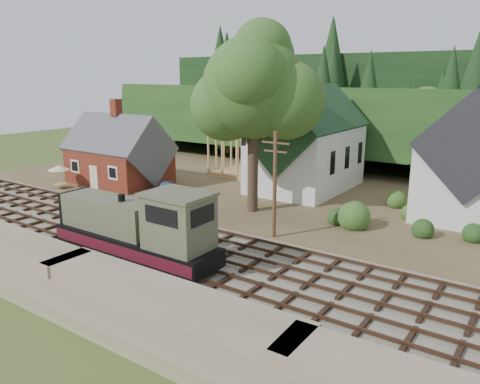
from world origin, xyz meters
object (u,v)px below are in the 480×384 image
Objects in this scene: locomotive at (139,229)px; car_green at (109,171)px; patio_set at (59,169)px; car_blue at (166,187)px.

locomotive is 3.76× the size of car_green.
patio_set is at bearing 157.70° from locomotive.
patio_set is (-20.73, 8.50, 0.21)m from locomotive.
car_blue is at bearing -92.66° from car_green.
locomotive reaches higher than patio_set.
car_green is 1.34× the size of patio_set.
locomotive reaches higher than car_green.
locomotive is 22.41m from patio_set.
patio_set is (0.63, -6.93, 1.54)m from car_green.
patio_set is at bearing -167.17° from car_green.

